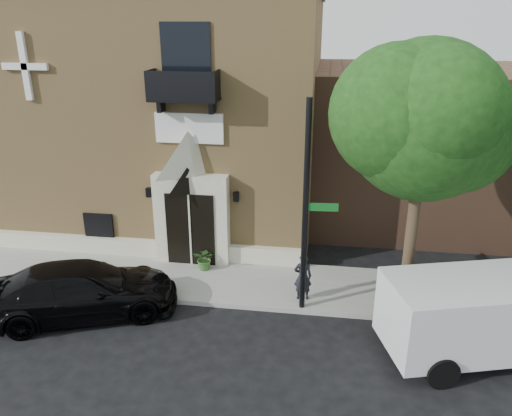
{
  "coord_description": "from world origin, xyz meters",
  "views": [
    {
      "loc": [
        3.54,
        -12.86,
        8.32
      ],
      "look_at": [
        1.37,
        2.0,
        2.57
      ],
      "focal_mm": 35.0,
      "sensor_mm": 36.0,
      "label": 1
    }
  ],
  "objects_px": {
    "cargo_van": "(498,313)",
    "street_sign": "(306,209)",
    "black_sedan": "(82,290)",
    "fire_hydrant": "(444,301)",
    "pedestrian_near": "(303,277)",
    "dumpster": "(447,295)"
  },
  "relations": [
    {
      "from": "cargo_van",
      "to": "pedestrian_near",
      "type": "bearing_deg",
      "value": 144.75
    },
    {
      "from": "cargo_van",
      "to": "fire_hydrant",
      "type": "relative_size",
      "value": 6.61
    },
    {
      "from": "cargo_van",
      "to": "fire_hydrant",
      "type": "bearing_deg",
      "value": 105.79
    },
    {
      "from": "fire_hydrant",
      "to": "dumpster",
      "type": "distance_m",
      "value": 0.19
    },
    {
      "from": "dumpster",
      "to": "fire_hydrant",
      "type": "bearing_deg",
      "value": -127.53
    },
    {
      "from": "fire_hydrant",
      "to": "pedestrian_near",
      "type": "height_order",
      "value": "pedestrian_near"
    },
    {
      "from": "cargo_van",
      "to": "pedestrian_near",
      "type": "distance_m",
      "value": 5.41
    },
    {
      "from": "black_sedan",
      "to": "cargo_van",
      "type": "bearing_deg",
      "value": -112.58
    },
    {
      "from": "cargo_van",
      "to": "street_sign",
      "type": "xyz_separation_m",
      "value": [
        -5.06,
        1.34,
        2.06
      ]
    },
    {
      "from": "black_sedan",
      "to": "pedestrian_near",
      "type": "xyz_separation_m",
      "value": [
        6.39,
        1.56,
        0.11
      ]
    },
    {
      "from": "black_sedan",
      "to": "street_sign",
      "type": "height_order",
      "value": "street_sign"
    },
    {
      "from": "street_sign",
      "to": "fire_hydrant",
      "type": "distance_m",
      "value": 4.92
    },
    {
      "from": "street_sign",
      "to": "fire_hydrant",
      "type": "xyz_separation_m",
      "value": [
        4.1,
        0.21,
        -2.72
      ]
    },
    {
      "from": "black_sedan",
      "to": "dumpster",
      "type": "distance_m",
      "value": 10.72
    },
    {
      "from": "black_sedan",
      "to": "pedestrian_near",
      "type": "bearing_deg",
      "value": -97.74
    },
    {
      "from": "black_sedan",
      "to": "street_sign",
      "type": "relative_size",
      "value": 0.88
    },
    {
      "from": "fire_hydrant",
      "to": "cargo_van",
      "type": "bearing_deg",
      "value": -58.26
    },
    {
      "from": "street_sign",
      "to": "cargo_van",
      "type": "bearing_deg",
      "value": -18.59
    },
    {
      "from": "cargo_van",
      "to": "dumpster",
      "type": "xyz_separation_m",
      "value": [
        -0.86,
        1.61,
        -0.5
      ]
    },
    {
      "from": "pedestrian_near",
      "to": "street_sign",
      "type": "bearing_deg",
      "value": 86.91
    },
    {
      "from": "dumpster",
      "to": "pedestrian_near",
      "type": "distance_m",
      "value": 4.24
    },
    {
      "from": "black_sedan",
      "to": "street_sign",
      "type": "distance_m",
      "value": 6.99
    }
  ]
}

